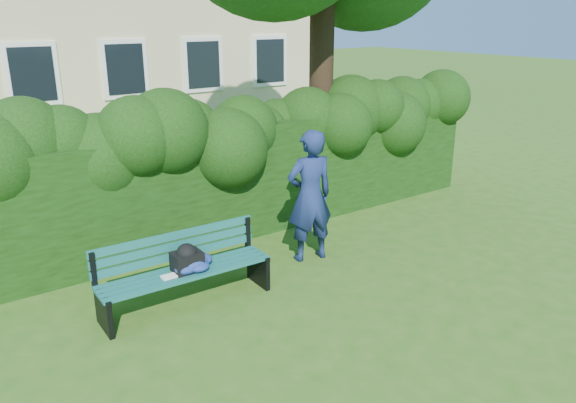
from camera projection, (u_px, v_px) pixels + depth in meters
ground at (313, 278)px, 7.73m from camera, size 80.00×80.00×0.00m
hedge at (231, 179)px, 9.13m from camera, size 10.00×1.00×1.80m
park_bench at (186, 267)px, 6.90m from camera, size 2.17×0.61×0.89m
man_reading at (310, 196)px, 8.05m from camera, size 0.78×0.58×1.94m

